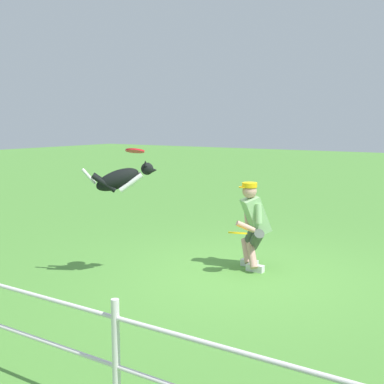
{
  "coord_description": "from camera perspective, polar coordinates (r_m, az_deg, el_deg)",
  "views": [
    {
      "loc": [
        -3.37,
        6.29,
        2.19
      ],
      "look_at": [
        0.63,
        0.25,
        1.19
      ],
      "focal_mm": 48.39,
      "sensor_mm": 36.0,
      "label": 1
    }
  ],
  "objects": [
    {
      "name": "fence",
      "position": [
        4.6,
        -17.45,
        -13.53
      ],
      "size": [
        13.31,
        0.06,
        0.93
      ],
      "color": "white",
      "rests_on": "ground_plane"
    },
    {
      "name": "person",
      "position": [
        7.67,
        6.75,
        -3.39
      ],
      "size": [
        0.57,
        0.7,
        1.29
      ],
      "rotation": [
        0.0,
        0.0,
        0.78
      ],
      "color": "silver",
      "rests_on": "ground_plane"
    },
    {
      "name": "frisbee_held",
      "position": [
        7.38,
        5.06,
        -4.51
      ],
      "size": [
        0.3,
        0.3,
        0.09
      ],
      "primitive_type": "cylinder",
      "rotation": [
        -0.07,
        0.18,
        4.6
      ],
      "color": "yellow",
      "rests_on": "person"
    },
    {
      "name": "dog",
      "position": [
        7.11,
        -7.79,
        1.46
      ],
      "size": [
        0.81,
        0.73,
        0.47
      ],
      "rotation": [
        0.0,
        0.0,
        3.87
      ],
      "color": "black"
    },
    {
      "name": "frisbee_flying",
      "position": [
        7.09,
        -6.31,
        4.54
      ],
      "size": [
        0.32,
        0.31,
        0.11
      ],
      "primitive_type": "cylinder",
      "rotation": [
        0.2,
        0.14,
        6.05
      ],
      "color": "red"
    },
    {
      "name": "ground_plane",
      "position": [
        7.47,
        5.21,
        -9.2
      ],
      "size": [
        60.0,
        60.0,
        0.0
      ],
      "primitive_type": "plane",
      "color": "#52913A"
    }
  ]
}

